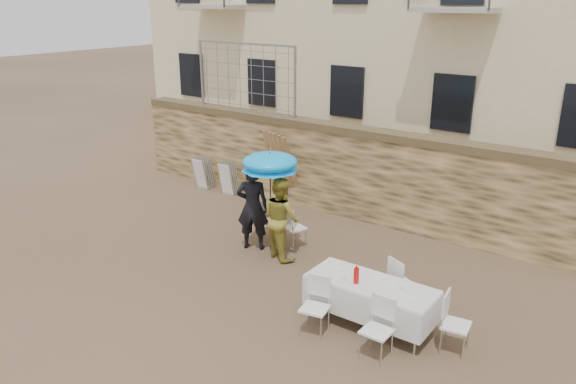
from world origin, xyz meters
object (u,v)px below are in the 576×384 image
Objects in this scene: banquet_table at (371,285)px; chair_stack_left at (208,171)px; couple_chair_right at (295,226)px; soda_bottle at (356,276)px; table_chair_side at (456,324)px; woman_dress at (281,218)px; table_chair_back at (403,283)px; chair_stack_right at (232,177)px; umbrella at (270,165)px; man_suit at (253,207)px; couple_chair_left at (269,219)px; table_chair_front_right at (377,330)px; table_chair_front_left at (315,307)px.

banquet_table is 2.28× the size of chair_stack_left.
couple_chair_right is 4.77m from chair_stack_left.
table_chair_side is (1.60, 0.25, -0.43)m from soda_bottle.
woman_dress is 5.08m from chair_stack_left.
chair_stack_right is (-6.44, 2.89, -0.02)m from table_chair_back.
soda_bottle is (2.52, -1.38, 0.04)m from woman_dress.
table_chair_back is at bearing -9.20° from umbrella.
man_suit reaches higher than banquet_table.
couple_chair_left and table_chair_front_right have the same top height.
couple_chair_left is 4.14m from chair_stack_left.
woman_dress is at bearing 125.97° from table_chair_front_left.
couple_chair_right reaches higher than chair_stack_right.
couple_chair_right is (-0.05, 0.55, -0.38)m from woman_dress.
man_suit is at bearing -33.89° from chair_stack_left.
chair_stack_right is at bearing 0.65° from table_chair_back.
woman_dress is at bearing 155.67° from banquet_table.
woman_dress is 1.80× the size of table_chair_side.
umbrella is at bearing -36.72° from chair_stack_right.
table_chair_front_right is 1.00× the size of table_chair_back.
table_chair_front_right is (3.97, -1.98, -0.46)m from man_suit.
table_chair_front_right is 1.00× the size of table_chair_side.
soda_bottle is (2.57, -1.93, 0.43)m from couple_chair_right.
table_chair_front_right is 8.84m from chair_stack_left.
couple_chair_left is 3.91m from banquet_table.
couple_chair_left is 1.00× the size of table_chair_back.
table_chair_front_left is (2.17, -2.53, 0.00)m from couple_chair_right.
table_chair_side is (4.47, -1.23, -1.43)m from umbrella.
banquet_table is 0.94m from table_chair_front_right.
chair_stack_left is at bearing -5.36° from couple_chair_right.
umbrella is at bearing 152.72° from soda_bottle.
chair_stack_left is at bearing -8.02° from woman_dress.
chair_stack_right is (-2.77, 1.92, -0.02)m from couple_chair_left.
table_chair_front_left is at bearing 119.36° from man_suit.
soda_bottle is 0.84m from table_chair_front_left.
umbrella reaches higher than table_chair_back.
woman_dress is at bearing -15.95° from umbrella.
soda_bottle is (-0.20, -0.15, 0.17)m from banquet_table.
table_chair_front_right is (3.27, -2.53, 0.00)m from couple_chair_right.
couple_chair_left is (0.00, 0.55, -0.46)m from man_suit.
table_chair_side is (1.20, -0.70, 0.00)m from table_chair_back.
table_chair_back is (0.80, 1.55, 0.00)m from table_chair_front_left.
table_chair_back is at bearing -167.24° from woman_dress.
couple_chair_left is at bearing 131.63° from umbrella.
table_chair_front_left is at bearing -38.24° from chair_stack_right.
banquet_table is at bearing -23.42° from umbrella.
couple_chair_right is at bearing -63.68° from woman_dress.
soda_bottle is 0.27× the size of table_chair_back.
soda_bottle reaches higher than banquet_table.
umbrella reaches higher than table_chair_front_right.
umbrella is at bearing 67.24° from table_chair_side.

